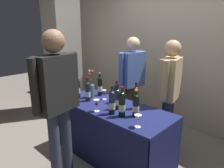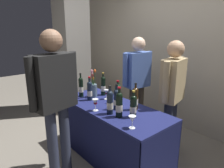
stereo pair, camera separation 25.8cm
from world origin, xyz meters
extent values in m
plane|color=gray|center=(0.00, 0.00, 0.00)|extent=(12.00, 12.00, 0.00)
cube|color=#B2A893|center=(0.00, 1.58, 1.22)|extent=(6.13, 0.12, 2.44)
cube|color=gray|center=(-1.87, 0.52, 1.79)|extent=(0.54, 0.54, 3.58)
cube|color=#191E51|center=(0.00, 0.00, 0.72)|extent=(1.62, 0.68, 0.02)
cube|color=#141942|center=(0.00, -0.33, 0.36)|extent=(1.62, 0.01, 0.71)
cube|color=#141942|center=(0.00, 0.33, 0.36)|extent=(1.62, 0.01, 0.71)
cube|color=#141942|center=(-0.80, 0.00, 0.36)|extent=(0.01, 0.68, 0.71)
cube|color=#141942|center=(0.80, 0.00, 0.36)|extent=(0.01, 0.68, 0.71)
cylinder|color=black|center=(-0.05, 0.14, 0.85)|extent=(0.08, 0.08, 0.22)
sphere|color=black|center=(-0.05, 0.14, 0.96)|extent=(0.08, 0.08, 0.08)
cylinder|color=black|center=(-0.05, 0.14, 0.99)|extent=(0.03, 0.03, 0.07)
cylinder|color=maroon|center=(-0.05, 0.14, 1.04)|extent=(0.04, 0.04, 0.02)
cylinder|color=beige|center=(-0.05, 0.14, 0.83)|extent=(0.08, 0.08, 0.07)
cylinder|color=#192333|center=(-0.38, -0.08, 0.85)|extent=(0.07, 0.07, 0.24)
sphere|color=#192333|center=(-0.38, -0.08, 0.97)|extent=(0.07, 0.07, 0.07)
cylinder|color=#192333|center=(-0.38, -0.08, 1.01)|extent=(0.03, 0.03, 0.08)
cylinder|color=maroon|center=(-0.38, -0.08, 1.06)|extent=(0.03, 0.03, 0.02)
cylinder|color=beige|center=(-0.38, -0.08, 0.83)|extent=(0.07, 0.07, 0.08)
cylinder|color=black|center=(-0.43, 0.19, 0.86)|extent=(0.07, 0.07, 0.25)
sphere|color=black|center=(-0.43, 0.19, 0.99)|extent=(0.07, 0.07, 0.07)
cylinder|color=black|center=(-0.43, 0.19, 1.03)|extent=(0.03, 0.03, 0.08)
cylinder|color=#B7932D|center=(-0.43, 0.19, 1.07)|extent=(0.03, 0.03, 0.02)
cylinder|color=beige|center=(-0.43, 0.19, 0.84)|extent=(0.07, 0.07, 0.08)
cylinder|color=#38230F|center=(0.27, 0.15, 0.86)|extent=(0.07, 0.07, 0.25)
sphere|color=#38230F|center=(0.27, 0.15, 0.99)|extent=(0.07, 0.07, 0.07)
cylinder|color=#38230F|center=(0.27, 0.15, 1.02)|extent=(0.03, 0.03, 0.07)
cylinder|color=black|center=(0.27, 0.15, 1.07)|extent=(0.03, 0.03, 0.02)
cylinder|color=beige|center=(0.27, 0.15, 0.84)|extent=(0.07, 0.07, 0.08)
cylinder|color=#192333|center=(0.11, -0.02, 0.85)|extent=(0.08, 0.08, 0.22)
sphere|color=#192333|center=(0.11, -0.02, 0.96)|extent=(0.07, 0.07, 0.07)
cylinder|color=#192333|center=(0.11, -0.02, 1.00)|extent=(0.03, 0.03, 0.09)
cylinder|color=black|center=(0.11, -0.02, 1.05)|extent=(0.03, 0.03, 0.02)
cylinder|color=beige|center=(0.11, -0.02, 0.83)|extent=(0.08, 0.08, 0.07)
cylinder|color=black|center=(0.41, -0.03, 0.85)|extent=(0.07, 0.07, 0.23)
sphere|color=black|center=(0.41, -0.03, 0.96)|extent=(0.07, 0.07, 0.07)
cylinder|color=black|center=(0.41, -0.03, 1.00)|extent=(0.03, 0.03, 0.07)
cylinder|color=#B7932D|center=(0.41, -0.03, 1.05)|extent=(0.03, 0.03, 0.02)
cylinder|color=beige|center=(0.41, -0.03, 0.83)|extent=(0.08, 0.08, 0.07)
cylinder|color=#192333|center=(0.16, -0.17, 0.86)|extent=(0.08, 0.08, 0.25)
sphere|color=#192333|center=(0.16, -0.17, 0.98)|extent=(0.07, 0.07, 0.07)
cylinder|color=#192333|center=(0.16, -0.17, 1.02)|extent=(0.03, 0.03, 0.08)
cylinder|color=black|center=(0.16, -0.17, 1.07)|extent=(0.03, 0.03, 0.02)
cylinder|color=beige|center=(0.16, -0.17, 0.84)|extent=(0.08, 0.08, 0.08)
cylinder|color=black|center=(0.29, -0.14, 0.86)|extent=(0.08, 0.08, 0.26)
sphere|color=black|center=(0.29, -0.14, 0.99)|extent=(0.08, 0.08, 0.08)
cylinder|color=black|center=(0.29, -0.14, 1.03)|extent=(0.03, 0.03, 0.08)
cylinder|color=maroon|center=(0.29, -0.14, 1.08)|extent=(0.04, 0.04, 0.02)
cylinder|color=beige|center=(0.29, -0.14, 0.84)|extent=(0.08, 0.08, 0.08)
cylinder|color=black|center=(-0.59, -0.09, 0.86)|extent=(0.07, 0.07, 0.25)
sphere|color=black|center=(-0.59, -0.09, 0.99)|extent=(0.06, 0.06, 0.06)
cylinder|color=black|center=(-0.59, -0.09, 1.03)|extent=(0.02, 0.02, 0.08)
cylinder|color=black|center=(-0.59, -0.09, 1.08)|extent=(0.03, 0.03, 0.02)
cylinder|color=beige|center=(-0.59, -0.09, 0.84)|extent=(0.07, 0.07, 0.08)
cylinder|color=silver|center=(-0.03, -0.24, 0.74)|extent=(0.07, 0.07, 0.00)
cylinder|color=silver|center=(-0.03, -0.24, 0.78)|extent=(0.01, 0.01, 0.08)
cone|color=silver|center=(-0.03, -0.24, 0.85)|extent=(0.08, 0.08, 0.07)
cylinder|color=#590C19|center=(-0.03, -0.24, 0.83)|extent=(0.04, 0.04, 0.02)
cylinder|color=silver|center=(0.58, -0.23, 0.74)|extent=(0.07, 0.07, 0.00)
cylinder|color=silver|center=(0.58, -0.23, 0.77)|extent=(0.01, 0.01, 0.06)
cone|color=silver|center=(0.58, -0.23, 0.83)|extent=(0.08, 0.08, 0.07)
cylinder|color=silver|center=(-0.26, 0.12, 0.74)|extent=(0.06, 0.06, 0.00)
cylinder|color=silver|center=(-0.26, 0.12, 0.77)|extent=(0.01, 0.01, 0.07)
cone|color=silver|center=(-0.26, 0.12, 0.84)|extent=(0.07, 0.07, 0.07)
cylinder|color=#590C19|center=(-0.26, 0.12, 0.82)|extent=(0.04, 0.04, 0.02)
cylinder|color=slate|center=(-0.46, 0.04, 0.83)|extent=(0.10, 0.10, 0.19)
cylinder|color=#38722D|center=(-0.46, 0.04, 0.92)|extent=(0.04, 0.01, 0.18)
ellipsoid|color=gold|center=(-0.47, 0.04, 1.01)|extent=(0.03, 0.03, 0.05)
cylinder|color=#38722D|center=(-0.44, 0.02, 0.98)|extent=(0.02, 0.06, 0.29)
ellipsoid|color=pink|center=(-0.44, 0.00, 1.13)|extent=(0.03, 0.03, 0.05)
cylinder|color=#38722D|center=(-0.47, 0.03, 0.96)|extent=(0.01, 0.02, 0.25)
ellipsoid|color=pink|center=(-0.47, 0.02, 1.08)|extent=(0.03, 0.03, 0.05)
cylinder|color=#38722D|center=(-0.46, 0.04, 0.93)|extent=(0.02, 0.03, 0.20)
ellipsoid|color=#E05B1E|center=(-0.45, 0.02, 1.03)|extent=(0.03, 0.03, 0.05)
cylinder|color=#38722D|center=(-0.45, 0.02, 0.95)|extent=(0.01, 0.02, 0.23)
ellipsoid|color=red|center=(-0.45, 0.02, 1.06)|extent=(0.03, 0.03, 0.05)
cylinder|color=#38722D|center=(-0.45, 0.06, 0.98)|extent=(0.06, 0.03, 0.29)
ellipsoid|color=#E05B1E|center=(-0.43, 0.05, 1.13)|extent=(0.03, 0.03, 0.05)
cylinder|color=#2D3347|center=(0.42, 0.74, 0.39)|extent=(0.12, 0.12, 0.78)
cylinder|color=#2D3347|center=(0.46, 0.59, 0.39)|extent=(0.12, 0.12, 0.78)
cube|color=tan|center=(0.44, 0.67, 1.06)|extent=(0.29, 0.42, 0.55)
sphere|color=tan|center=(0.44, 0.67, 1.46)|extent=(0.22, 0.22, 0.22)
cylinder|color=tan|center=(0.39, 0.90, 1.08)|extent=(0.08, 0.08, 0.51)
cylinder|color=tan|center=(0.49, 0.43, 1.08)|extent=(0.08, 0.08, 0.51)
cylinder|color=#4C4233|center=(-0.29, 0.87, 0.39)|extent=(0.12, 0.12, 0.79)
cylinder|color=#4C4233|center=(-0.31, 0.71, 0.39)|extent=(0.12, 0.12, 0.79)
cube|color=#4C6BB7|center=(-0.30, 0.79, 1.07)|extent=(0.26, 0.42, 0.56)
sphere|color=beige|center=(-0.30, 0.79, 1.47)|extent=(0.22, 0.22, 0.22)
cylinder|color=#4C6BB7|center=(-0.27, 1.03, 1.09)|extent=(0.08, 0.08, 0.51)
cylinder|color=#4C6BB7|center=(-0.33, 0.55, 1.09)|extent=(0.08, 0.08, 0.51)
cylinder|color=#2D3347|center=(-0.13, -0.78, 0.43)|extent=(0.12, 0.12, 0.85)
cylinder|color=#2D3347|center=(-0.16, -0.61, 0.43)|extent=(0.12, 0.12, 0.85)
cube|color=black|center=(-0.15, -0.69, 1.16)|extent=(0.28, 0.48, 0.60)
sphere|color=#8C664C|center=(-0.15, -0.69, 1.59)|extent=(0.23, 0.23, 0.23)
cylinder|color=black|center=(-0.10, -0.96, 1.18)|extent=(0.08, 0.08, 0.56)
cylinder|color=black|center=(-0.19, -0.43, 1.18)|extent=(0.08, 0.08, 0.56)
camera|label=1|loc=(1.72, -1.80, 1.74)|focal=33.03mm
camera|label=2|loc=(1.89, -1.61, 1.74)|focal=33.03mm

